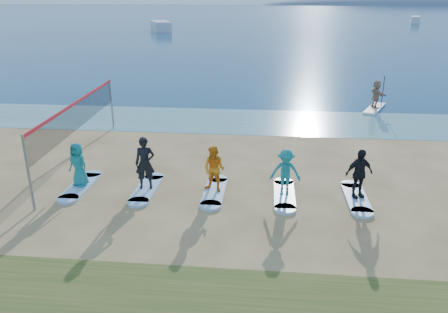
# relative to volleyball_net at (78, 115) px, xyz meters

# --- Properties ---
(ground) EXTENTS (600.00, 600.00, 0.00)m
(ground) POSITION_rel_volleyball_net_xyz_m (7.40, -3.99, -1.90)
(ground) COLOR tan
(ground) RESTS_ON ground
(shallow_water) EXTENTS (600.00, 600.00, 0.00)m
(shallow_water) POSITION_rel_volleyball_net_xyz_m (7.40, 6.51, -1.90)
(shallow_water) COLOR teal
(shallow_water) RESTS_ON ground
(ocean) EXTENTS (600.00, 600.00, 0.00)m
(ocean) POSITION_rel_volleyball_net_xyz_m (7.40, 156.01, -1.90)
(ocean) COLOR navy
(ocean) RESTS_ON ground
(island_ridge) EXTENTS (220.00, 56.00, 18.00)m
(island_ridge) POSITION_rel_volleyball_net_xyz_m (102.40, 296.01, -1.90)
(island_ridge) COLOR slate
(island_ridge) RESTS_ON ground
(volleyball_net) EXTENTS (0.64, 9.07, 2.50)m
(volleyball_net) POSITION_rel_volleyball_net_xyz_m (0.00, 0.00, 0.00)
(volleyball_net) COLOR gray
(volleyball_net) RESTS_ON ground
(paddleboard) EXTENTS (1.86, 3.02, 0.12)m
(paddleboard) POSITION_rel_volleyball_net_xyz_m (13.80, 9.85, -1.84)
(paddleboard) COLOR silver
(paddleboard) RESTS_ON ground
(paddleboarder) EXTENTS (0.82, 1.56, 1.60)m
(paddleboarder) POSITION_rel_volleyball_net_xyz_m (13.80, 9.85, -0.98)
(paddleboarder) COLOR tan
(paddleboarder) RESTS_ON paddleboard
(boat_offshore_a) EXTENTS (5.84, 9.33, 1.78)m
(boat_offshore_a) POSITION_rel_volleyball_net_xyz_m (-12.98, 67.36, -1.90)
(boat_offshore_a) COLOR silver
(boat_offshore_a) RESTS_ON ground
(boat_offshore_b) EXTENTS (3.34, 6.41, 1.61)m
(boat_offshore_b) POSITION_rel_volleyball_net_xyz_m (41.96, 96.96, -1.90)
(boat_offshore_b) COLOR silver
(boat_offshore_b) RESTS_ON ground
(surfboard_0) EXTENTS (0.70, 2.20, 0.09)m
(surfboard_0) POSITION_rel_volleyball_net_xyz_m (1.01, -2.65, -1.86)
(surfboard_0) COLOR #A4D6FF
(surfboard_0) RESTS_ON ground
(student_0) EXTENTS (0.89, 0.75, 1.55)m
(student_0) POSITION_rel_volleyball_net_xyz_m (1.01, -2.65, -1.04)
(student_0) COLOR teal
(student_0) RESTS_ON surfboard_0
(surfboard_1) EXTENTS (0.70, 2.20, 0.09)m
(surfboard_1) POSITION_rel_volleyball_net_xyz_m (3.39, -2.65, -1.86)
(surfboard_1) COLOR #A4D6FF
(surfboard_1) RESTS_ON ground
(student_1) EXTENTS (0.73, 0.54, 1.82)m
(student_1) POSITION_rel_volleyball_net_xyz_m (3.39, -2.65, -0.90)
(student_1) COLOR black
(student_1) RESTS_ON surfboard_1
(surfboard_2) EXTENTS (0.70, 2.20, 0.09)m
(surfboard_2) POSITION_rel_volleyball_net_xyz_m (5.76, -2.65, -1.86)
(surfboard_2) COLOR #A4D6FF
(surfboard_2) RESTS_ON ground
(student_2) EXTENTS (0.93, 0.82, 1.59)m
(student_2) POSITION_rel_volleyball_net_xyz_m (5.76, -2.65, -1.02)
(student_2) COLOR orange
(student_2) RESTS_ON surfboard_2
(surfboard_3) EXTENTS (0.70, 2.20, 0.09)m
(surfboard_3) POSITION_rel_volleyball_net_xyz_m (8.14, -2.65, -1.86)
(surfboard_3) COLOR #A4D6FF
(surfboard_3) RESTS_ON ground
(student_3) EXTENTS (1.03, 0.62, 1.57)m
(student_3) POSITION_rel_volleyball_net_xyz_m (8.14, -2.65, -1.03)
(student_3) COLOR teal
(student_3) RESTS_ON surfboard_3
(surfboard_4) EXTENTS (0.70, 2.20, 0.09)m
(surfboard_4) POSITION_rel_volleyball_net_xyz_m (10.51, -2.65, -1.86)
(surfboard_4) COLOR #A4D6FF
(surfboard_4) RESTS_ON ground
(student_4) EXTENTS (1.05, 0.74, 1.66)m
(student_4) POSITION_rel_volleyball_net_xyz_m (10.51, -2.65, -0.98)
(student_4) COLOR black
(student_4) RESTS_ON surfboard_4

